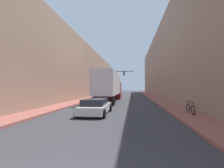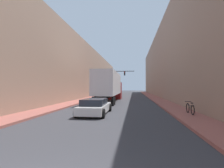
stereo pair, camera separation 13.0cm
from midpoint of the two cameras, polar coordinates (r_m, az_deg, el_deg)
sidewalk_right at (r=32.80m, az=13.88°, el=-4.45°), size 2.14×80.00×0.15m
sidewalk_left at (r=33.44m, az=-6.00°, el=-4.41°), size 2.14×80.00×0.15m
building_right at (r=33.80m, az=20.76°, el=7.23°), size 6.00×80.00×13.74m
building_left at (r=34.67m, az=-12.57°, el=4.27°), size 6.00×80.00×10.47m
semi_truck at (r=24.90m, az=-0.61°, el=-0.60°), size 2.51×13.54×4.01m
sedan_car at (r=13.57m, az=-5.31°, el=-7.34°), size 2.08×4.69×1.19m
traffic_signal_gantry at (r=39.96m, az=0.32°, el=2.02°), size 6.66×0.35×5.96m
parked_bicycle at (r=13.92m, az=24.39°, el=-7.31°), size 0.44×1.82×0.86m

